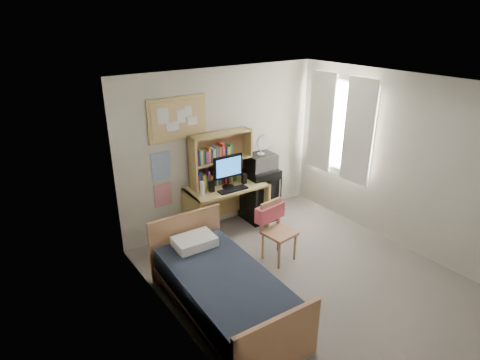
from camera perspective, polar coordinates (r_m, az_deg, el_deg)
floor at (r=5.68m, az=9.72°, el=-13.92°), size 3.60×4.20×0.02m
ceiling at (r=4.64m, az=11.88°, el=12.97°), size 3.60×4.20×0.02m
wall_back at (r=6.53m, az=-2.51°, el=4.44°), size 3.60×0.04×2.60m
wall_left at (r=4.04m, az=-7.72°, el=-7.99°), size 0.04×4.20×2.60m
wall_right at (r=6.36m, az=22.17°, el=2.21°), size 0.04×4.20×2.60m
window_unit at (r=6.91m, az=14.05°, el=7.40°), size 0.10×1.40×1.70m
curtain_left at (r=6.64m, az=16.46°, el=6.54°), size 0.04×0.55×1.70m
curtain_right at (r=7.14m, az=11.47°, el=8.12°), size 0.04×0.55×1.70m
bulletin_board at (r=5.97m, az=-8.88°, el=8.63°), size 0.94×0.03×0.64m
poster_wave at (r=6.05m, az=-11.22°, el=1.98°), size 0.30×0.01×0.42m
poster_japan at (r=6.23m, az=-10.90°, el=-2.06°), size 0.28×0.01×0.36m
desk at (r=6.53m, az=-1.90°, el=-4.09°), size 1.32×0.70×0.81m
desk_chair at (r=5.80m, az=5.62°, el=-7.43°), size 0.49×0.49×0.89m
mini_fridge at (r=6.92m, az=2.76°, el=-1.97°), size 0.56×0.56×0.92m
bed at (r=4.92m, az=-2.23°, el=-15.93°), size 1.09×2.05×0.55m
hutch at (r=6.32m, az=-2.70°, el=3.08°), size 1.03×0.30×0.84m
monitor at (r=6.21m, az=-1.70°, el=1.21°), size 0.50×0.06×0.53m
keyboard at (r=6.20m, az=-1.00°, el=-1.37°), size 0.48×0.17×0.02m
speaker_left at (r=6.14m, az=-4.07°, el=-0.90°), size 0.07×0.07×0.17m
speaker_right at (r=6.43m, az=0.61°, el=0.22°), size 0.07×0.07×0.16m
water_bottle at (r=6.02m, az=-5.39°, el=-1.19°), size 0.07×0.07×0.22m
hoodie at (r=5.80m, az=4.26°, el=-4.61°), size 0.49×0.20×0.23m
microwave at (r=6.68m, az=2.96°, el=2.59°), size 0.48×0.37×0.27m
desk_fan at (r=6.58m, az=3.01°, el=4.96°), size 0.26×0.26×0.31m
pillow at (r=5.28m, az=-6.48°, el=-8.67°), size 0.54×0.39×0.13m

